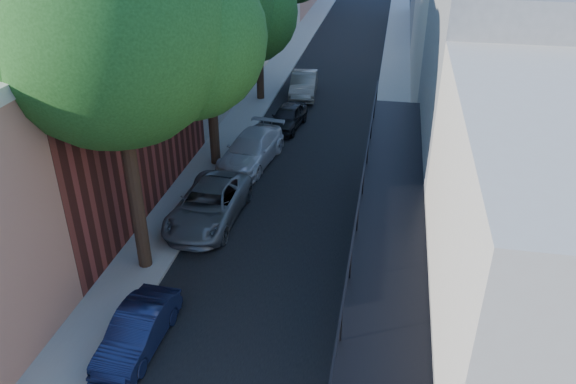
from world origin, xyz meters
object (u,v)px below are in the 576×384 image
at_px(oak_mid, 216,6).
at_px(parked_car_d, 251,149).
at_px(parked_car_f, 304,84).
at_px(pedestrian, 385,372).
at_px(parked_car_b, 138,331).
at_px(parked_car_e, 288,117).
at_px(oak_near, 130,29).
at_px(parked_car_c, 209,205).

distance_m(oak_mid, parked_car_d, 6.47).
height_order(parked_car_f, pedestrian, pedestrian).
height_order(parked_car_b, parked_car_e, parked_car_e).
distance_m(oak_mid, parked_car_b, 13.45).
height_order(oak_near, pedestrian, oak_near).
height_order(parked_car_b, parked_car_f, parked_car_f).
xyz_separation_m(parked_car_b, parked_car_d, (0.24, 11.97, 0.13)).
distance_m(parked_car_c, pedestrian, 10.18).
bearing_deg(oak_near, parked_car_b, -76.61).
height_order(parked_car_c, parked_car_d, parked_car_d).
bearing_deg(parked_car_b, parked_car_c, 93.11).
relative_size(oak_near, parked_car_e, 3.18).
bearing_deg(oak_mid, parked_car_b, -85.37).
height_order(parked_car_e, parked_car_f, parked_car_f).
bearing_deg(parked_car_f, parked_car_e, -94.83).
bearing_deg(parked_car_c, parked_car_f, 87.05).
bearing_deg(oak_near, oak_mid, 90.37).
bearing_deg(pedestrian, oak_mid, 48.75).
distance_m(parked_car_d, parked_car_f, 9.83).
relative_size(oak_mid, parked_car_e, 2.84).
distance_m(oak_near, oak_mid, 8.01).
bearing_deg(parked_car_e, parked_car_f, 96.70).
bearing_deg(oak_mid, parked_car_d, 10.91).
xyz_separation_m(parked_car_d, pedestrian, (6.49, -12.70, 0.36)).
relative_size(parked_car_b, parked_car_d, 0.72).
xyz_separation_m(oak_near, parked_car_c, (0.77, 3.01, -7.19)).
bearing_deg(pedestrian, parked_car_d, 44.19).
bearing_deg(pedestrian, parked_car_b, 100.98).
height_order(parked_car_c, pedestrian, pedestrian).
bearing_deg(oak_near, parked_car_d, 82.09).
distance_m(parked_car_c, parked_car_e, 9.78).
xyz_separation_m(oak_near, parked_car_f, (1.97, 17.99, -7.18)).
height_order(oak_near, parked_car_f, oak_near).
distance_m(parked_car_c, parked_car_f, 15.04).
distance_m(oak_mid, parked_car_e, 8.25).
xyz_separation_m(parked_car_d, parked_car_f, (0.83, 9.79, 0.00)).
height_order(oak_near, oak_mid, oak_near).
xyz_separation_m(oak_near, parked_car_b, (0.90, -3.78, -7.31)).
height_order(parked_car_c, parked_car_e, parked_car_c).
distance_m(oak_near, parked_car_c, 7.83).
relative_size(parked_car_e, pedestrian, 1.91).
bearing_deg(oak_near, parked_car_c, 75.68).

